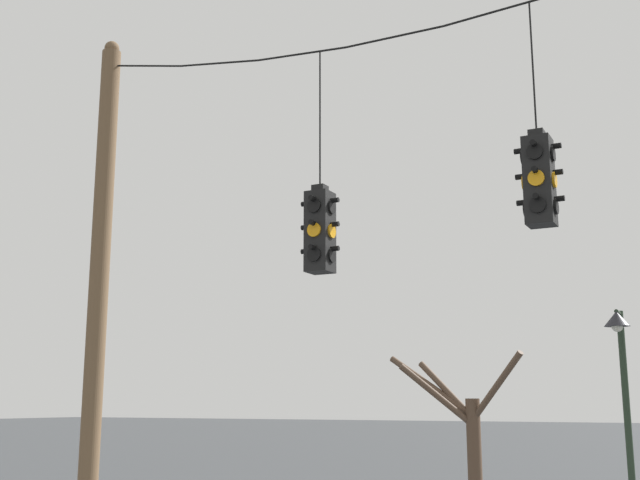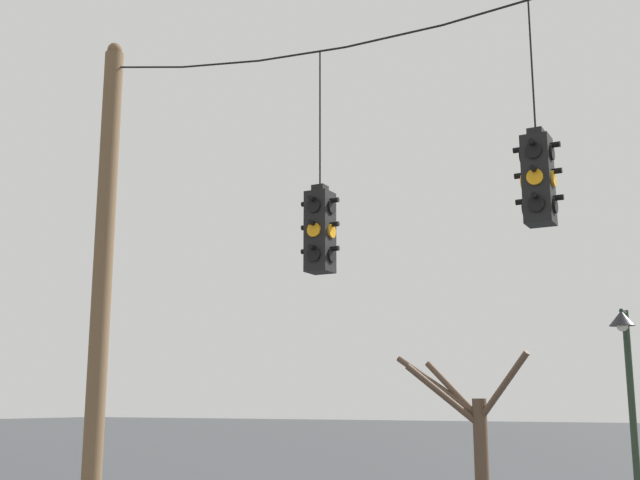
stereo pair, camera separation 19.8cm
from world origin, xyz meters
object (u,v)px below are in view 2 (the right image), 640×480
object	(u,v)px
utility_pole_left	(102,291)
traffic_light_near_left_pole	(320,230)
traffic_light_near_right_pole	(538,178)
bare_tree	(472,429)
street_lamp	(628,374)

from	to	relation	value
utility_pole_left	traffic_light_near_left_pole	xyz separation A→B (m)	(3.98, -0.00, 0.60)
traffic_light_near_right_pole	bare_tree	xyz separation A→B (m)	(-3.69, 8.66, -3.30)
utility_pole_left	traffic_light_near_left_pole	distance (m)	4.03
traffic_light_near_left_pole	street_lamp	size ratio (longest dim) A/B	0.80
traffic_light_near_right_pole	bare_tree	bearing A→B (deg)	113.11
traffic_light_near_left_pole	street_lamp	xyz separation A→B (m)	(3.27, 5.08, -1.89)
street_lamp	bare_tree	bearing A→B (deg)	137.60
utility_pole_left	traffic_light_near_left_pole	size ratio (longest dim) A/B	2.61
street_lamp	utility_pole_left	bearing A→B (deg)	-145.02
utility_pole_left	traffic_light_near_right_pole	xyz separation A→B (m)	(7.03, -0.00, 0.94)
street_lamp	bare_tree	size ratio (longest dim) A/B	1.13
traffic_light_near_left_pole	bare_tree	size ratio (longest dim) A/B	0.90
street_lamp	bare_tree	distance (m)	5.42
utility_pole_left	traffic_light_near_left_pole	world-z (taller)	utility_pole_left
utility_pole_left	bare_tree	world-z (taller)	utility_pole_left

